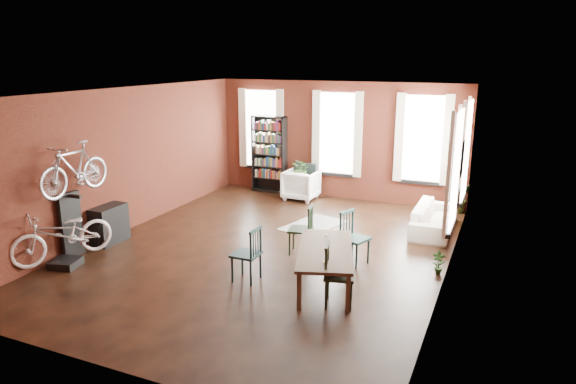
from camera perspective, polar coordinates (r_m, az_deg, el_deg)
The scene contains 19 objects.
room at distance 10.46m, azimuth 0.27°, elevation 5.42°, with size 9.00×9.04×3.22m.
dining_table at distance 8.95m, azimuth 4.13°, elevation -8.33°, with size 0.90×1.98×0.68m, color brown.
dining_chair_a at distance 9.10m, azimuth -4.68°, elevation -6.88°, with size 0.45×0.45×0.98m, color #173233.
dining_chair_b at distance 10.29m, azimuth 1.42°, elevation -4.18°, with size 0.46×0.46×0.99m, color black.
dining_chair_c at distance 8.24m, azimuth 5.73°, elevation -9.18°, with size 0.47×0.47×1.02m, color black.
dining_chair_d at distance 9.85m, azimuth 7.43°, elevation -5.13°, with size 0.47×0.47×1.01m, color #193836.
bookshelf at distance 14.86m, azimuth -2.11°, elevation 4.22°, with size 1.00×0.32×2.20m, color black.
white_armchair at distance 14.17m, azimuth 1.47°, elevation 0.98°, with size 0.87×0.81×0.89m, color white.
cream_sofa at distance 12.05m, azimuth 15.99°, elevation -2.33°, with size 2.08×0.61×0.81m, color beige.
striped_rug at distance 12.09m, azimuth 2.84°, elevation -3.69°, with size 0.97×1.55×0.01m, color black.
bike_trainer at distance 10.64m, azimuth -23.48°, elevation -7.27°, with size 0.48×0.48×0.14m, color black.
bike_wall_rack at distance 10.95m, azimuth -22.96°, elevation -3.37°, with size 0.16×0.60×1.30m, color black.
console_table at distance 11.54m, azimuth -19.22°, elevation -3.40°, with size 0.40×0.80×0.80m, color black.
plant_stand at distance 14.22m, azimuth 1.37°, elevation 0.33°, with size 0.28×0.28×0.55m, color black.
plant_by_sofa at distance 13.70m, azimuth 18.63°, elevation -1.52°, with size 0.42×0.75×0.34m, color #305321.
plant_small at distance 9.84m, azimuth 16.30°, elevation -8.34°, with size 0.23×0.44×0.16m, color #2C6126.
bicycle_floor at distance 10.35m, azimuth -24.00°, elevation -1.97°, with size 0.66×1.00×1.89m, color beige.
bicycle_hung at distance 10.42m, azimuth -22.82°, elevation 4.19°, with size 0.47×1.00×1.66m, color #A5A8AD.
plant_on_stand at distance 14.09m, azimuth 1.50°, elevation 2.28°, with size 0.52×0.57×0.45m, color #395D25.
Camera 1 is at (4.32, -8.86, 3.87)m, focal length 32.00 mm.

